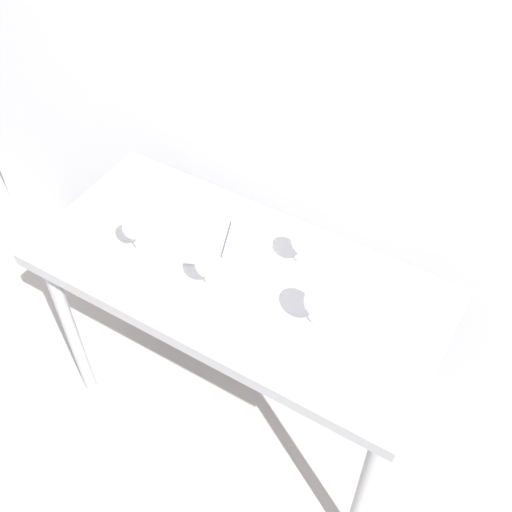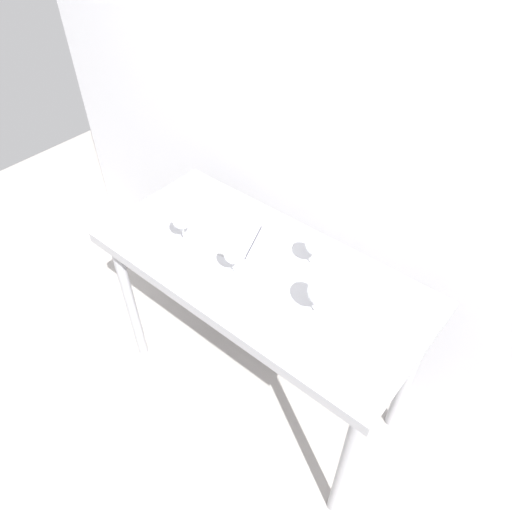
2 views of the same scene
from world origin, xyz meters
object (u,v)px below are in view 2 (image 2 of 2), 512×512
at_px(wine_glass_near_center, 235,254).
at_px(tasting_sheet_lower, 213,211).
at_px(wine_glass_near_right, 321,292).
at_px(wine_glass_near_left, 182,221).
at_px(tasting_sheet_upper, 362,307).
at_px(wine_glass_far_right, 316,246).
at_px(open_notebook, 253,243).

bearing_deg(wine_glass_near_center, tasting_sheet_lower, 145.68).
bearing_deg(wine_glass_near_right, wine_glass_near_center, -174.64).
xyz_separation_m(wine_glass_near_center, tasting_sheet_lower, (-0.35, 0.24, -0.12)).
distance_m(wine_glass_near_right, wine_glass_near_left, 0.67).
bearing_deg(tasting_sheet_upper, wine_glass_near_center, 171.82).
relative_size(wine_glass_near_center, tasting_sheet_upper, 0.69).
height_order(wine_glass_near_center, tasting_sheet_lower, wine_glass_near_center).
bearing_deg(tasting_sheet_lower, wine_glass_far_right, -2.90).
distance_m(wine_glass_near_center, open_notebook, 0.23).
relative_size(wine_glass_far_right, wine_glass_near_left, 1.02).
relative_size(wine_glass_near_right, wine_glass_near_center, 1.14).
bearing_deg(open_notebook, wine_glass_near_right, -40.61).
relative_size(wine_glass_near_center, tasting_sheet_lower, 0.70).
relative_size(wine_glass_near_right, wine_glass_near_left, 1.14).
height_order(wine_glass_far_right, wine_glass_near_left, wine_glass_far_right).
xyz_separation_m(wine_glass_near_left, wine_glass_near_center, (0.30, -0.01, -0.00)).
bearing_deg(wine_glass_near_left, open_notebook, 38.37).
bearing_deg(wine_glass_far_right, open_notebook, -170.78).
xyz_separation_m(tasting_sheet_upper, tasting_sheet_lower, (-0.82, 0.06, 0.00)).
bearing_deg(wine_glass_near_right, tasting_sheet_lower, 164.06).
xyz_separation_m(wine_glass_near_right, open_notebook, (-0.44, 0.15, -0.13)).
bearing_deg(wine_glass_near_right, tasting_sheet_upper, 56.08).
distance_m(tasting_sheet_upper, tasting_sheet_lower, 0.83).
bearing_deg(wine_glass_near_left, wine_glass_near_center, -1.29).
relative_size(wine_glass_near_left, tasting_sheet_lower, 0.70).
height_order(open_notebook, tasting_sheet_lower, open_notebook).
distance_m(wine_glass_far_right, wine_glass_near_center, 0.32).
xyz_separation_m(wine_glass_near_left, tasting_sheet_lower, (-0.06, 0.24, -0.12)).
xyz_separation_m(wine_glass_far_right, wine_glass_near_center, (-0.21, -0.23, -0.00)).
relative_size(wine_glass_near_right, tasting_sheet_lower, 0.79).
distance_m(wine_glass_near_right, wine_glass_near_center, 0.37).
relative_size(wine_glass_far_right, tasting_sheet_lower, 0.71).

